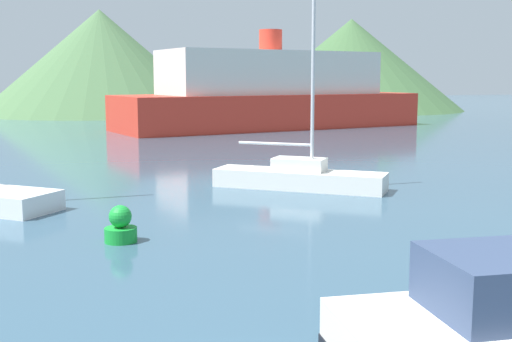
# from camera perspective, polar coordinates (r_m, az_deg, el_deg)

# --- Properties ---
(sailboat_middle) EXTENTS (5.57, 4.67, 7.15)m
(sailboat_middle) POSITION_cam_1_polar(r_m,az_deg,el_deg) (22.10, 3.87, -0.45)
(sailboat_middle) COLOR white
(sailboat_middle) RESTS_ON ground_plane
(ferry_distant) EXTENTS (24.45, 12.01, 7.36)m
(ferry_distant) POSITION_cam_1_polar(r_m,az_deg,el_deg) (49.03, 1.29, 6.82)
(ferry_distant) COLOR red
(ferry_distant) RESTS_ON ground_plane
(buoy_marker) EXTENTS (0.75, 0.75, 0.87)m
(buoy_marker) POSITION_cam_1_polar(r_m,az_deg,el_deg) (15.27, -11.95, -4.88)
(buoy_marker) COLOR green
(buoy_marker) RESTS_ON ground_plane
(hill_central) EXTENTS (25.55, 25.55, 10.99)m
(hill_central) POSITION_cam_1_polar(r_m,az_deg,el_deg) (71.68, -13.64, 9.43)
(hill_central) COLOR #476B42
(hill_central) RESTS_ON ground_plane
(hill_east) EXTENTS (26.18, 26.18, 10.63)m
(hill_east) POSITION_cam_1_polar(r_m,az_deg,el_deg) (77.68, 8.42, 9.33)
(hill_east) COLOR #3D6038
(hill_east) RESTS_ON ground_plane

